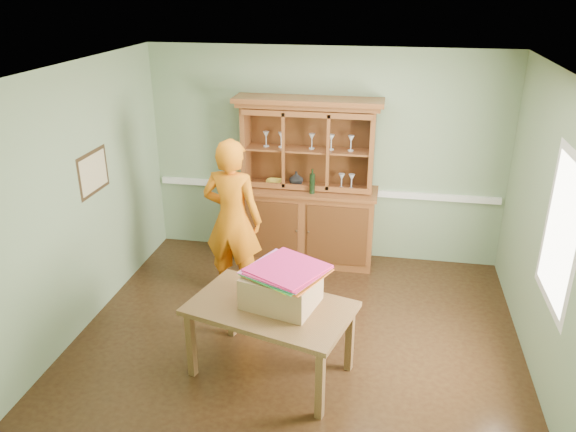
% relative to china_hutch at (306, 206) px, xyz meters
% --- Properties ---
extents(floor, '(4.50, 4.50, 0.00)m').
position_rel_china_hutch_xyz_m(floor, '(0.19, -1.76, -0.75)').
color(floor, '#3F2814').
rests_on(floor, ground).
extents(ceiling, '(4.50, 4.50, 0.00)m').
position_rel_china_hutch_xyz_m(ceiling, '(0.19, -1.76, 1.95)').
color(ceiling, white).
rests_on(ceiling, wall_back).
extents(wall_back, '(4.50, 0.00, 4.50)m').
position_rel_china_hutch_xyz_m(wall_back, '(0.19, 0.24, 0.60)').
color(wall_back, gray).
rests_on(wall_back, floor).
extents(wall_left, '(0.00, 4.00, 4.00)m').
position_rel_china_hutch_xyz_m(wall_left, '(-2.06, -1.76, 0.60)').
color(wall_left, gray).
rests_on(wall_left, floor).
extents(wall_right, '(0.00, 4.00, 4.00)m').
position_rel_china_hutch_xyz_m(wall_right, '(2.44, -1.76, 0.60)').
color(wall_right, gray).
rests_on(wall_right, floor).
extents(wall_front, '(4.50, 0.00, 4.50)m').
position_rel_china_hutch_xyz_m(wall_front, '(0.19, -3.76, 0.60)').
color(wall_front, gray).
rests_on(wall_front, floor).
extents(chair_rail, '(4.41, 0.05, 0.08)m').
position_rel_china_hutch_xyz_m(chair_rail, '(0.19, 0.22, 0.15)').
color(chair_rail, white).
rests_on(chair_rail, wall_back).
extents(framed_map, '(0.03, 0.60, 0.46)m').
position_rel_china_hutch_xyz_m(framed_map, '(-2.04, -1.46, 0.80)').
color(framed_map, '#362615').
rests_on(framed_map, wall_left).
extents(window_panel, '(0.03, 0.96, 1.36)m').
position_rel_china_hutch_xyz_m(window_panel, '(2.42, -2.06, 0.75)').
color(window_panel, white).
rests_on(window_panel, wall_right).
extents(china_hutch, '(1.80, 0.59, 2.12)m').
position_rel_china_hutch_xyz_m(china_hutch, '(0.00, 0.00, 0.00)').
color(china_hutch, brown).
rests_on(china_hutch, floor).
extents(dining_table, '(1.61, 1.21, 0.72)m').
position_rel_china_hutch_xyz_m(dining_table, '(0.04, -2.37, -0.11)').
color(dining_table, brown).
rests_on(dining_table, floor).
extents(cardboard_box, '(0.72, 0.63, 0.29)m').
position_rel_china_hutch_xyz_m(cardboard_box, '(0.13, -2.32, 0.12)').
color(cardboard_box, '#A87956').
rests_on(cardboard_box, dining_table).
extents(kite_stack, '(0.78, 0.78, 0.06)m').
position_rel_china_hutch_xyz_m(kite_stack, '(0.17, -2.28, 0.29)').
color(kite_stack, orange).
rests_on(kite_stack, cardboard_box).
extents(person, '(0.73, 0.52, 1.87)m').
position_rel_china_hutch_xyz_m(person, '(-0.68, -1.03, 0.19)').
color(person, orange).
rests_on(person, floor).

